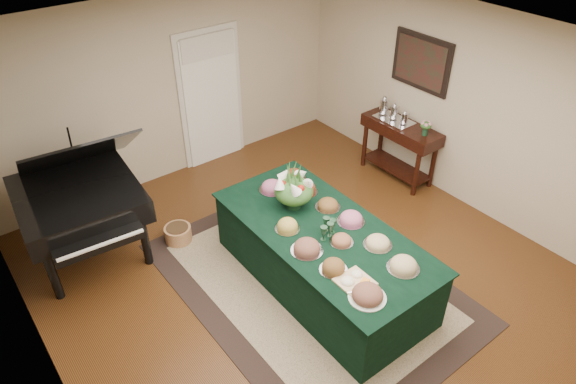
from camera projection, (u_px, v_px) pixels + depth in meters
ground at (303, 275)px, 6.11m from camera, size 6.00×6.00×0.00m
area_rug at (308, 282)px, 6.01m from camera, size 2.60×3.64×0.01m
kitchen_doorway at (211, 99)px, 7.74m from camera, size 1.05×0.07×2.10m
buffet_table at (322, 256)px, 5.80m from camera, size 1.28×2.67×0.78m
food_platters at (330, 229)px, 5.52m from camera, size 1.05×2.31×0.12m
cutting_board at (354, 279)px, 4.92m from camera, size 0.32×0.32×0.10m
green_goblets at (328, 228)px, 5.46m from camera, size 0.23×0.18×0.18m
floral_centerpiece at (294, 187)px, 5.78m from camera, size 0.46×0.46×0.46m
grand_piano at (79, 198)px, 5.97m from camera, size 1.58×1.74×1.68m
wicker_basket at (178, 234)px, 6.57m from camera, size 0.34×0.34×0.21m
mahogany_sideboard at (400, 136)px, 7.51m from camera, size 0.45×1.22×0.88m
tea_service at (393, 112)px, 7.45m from camera, size 0.34×0.58×0.30m
pink_bouquet at (426, 126)px, 7.05m from camera, size 0.17×0.17×0.22m
wall_painting at (421, 62)px, 7.00m from camera, size 0.05×0.95×0.75m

